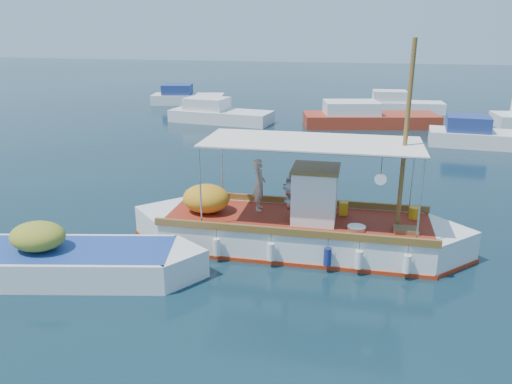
# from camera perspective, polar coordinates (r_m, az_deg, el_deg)

# --- Properties ---
(ground) EXTENTS (160.00, 160.00, 0.00)m
(ground) POSITION_cam_1_polar(r_m,az_deg,el_deg) (14.51, 2.33, -6.65)
(ground) COLOR black
(ground) RESTS_ON ground
(fishing_caique) EXTENTS (9.98, 2.91, 6.09)m
(fishing_caique) POSITION_cam_1_polar(r_m,az_deg,el_deg) (14.53, 4.39, -4.37)
(fishing_caique) COLOR white
(fishing_caique) RESTS_ON ground
(dinghy) EXTENTS (6.76, 2.93, 1.69)m
(dinghy) POSITION_cam_1_polar(r_m,az_deg,el_deg) (13.77, -20.24, -7.69)
(dinghy) COLOR white
(dinghy) RESTS_ON ground
(bg_boat_nw) EXTENTS (7.06, 3.27, 1.80)m
(bg_boat_nw) POSITION_cam_1_polar(r_m,az_deg,el_deg) (34.01, -4.36, 8.79)
(bg_boat_nw) COLOR silver
(bg_boat_nw) RESTS_ON ground
(bg_boat_n) EXTENTS (8.88, 4.62, 1.80)m
(bg_boat_n) POSITION_cam_1_polar(r_m,az_deg,el_deg) (33.30, 12.47, 8.21)
(bg_boat_n) COLOR #9E2F1A
(bg_boat_n) RESTS_ON ground
(bg_boat_ne) EXTENTS (5.63, 2.61, 1.80)m
(bg_boat_ne) POSITION_cam_1_polar(r_m,az_deg,el_deg) (29.53, 24.16, 5.76)
(bg_boat_ne) COLOR silver
(bg_boat_ne) RESTS_ON ground
(bg_boat_far_w) EXTENTS (6.18, 3.42, 1.80)m
(bg_boat_far_w) POSITION_cam_1_polar(r_m,az_deg,el_deg) (42.53, -8.01, 10.59)
(bg_boat_far_w) COLOR silver
(bg_boat_far_w) RESTS_ON ground
(bg_boat_far_n) EXTENTS (6.21, 2.41, 1.80)m
(bg_boat_far_n) POSITION_cam_1_polar(r_m,az_deg,el_deg) (39.42, 15.99, 9.46)
(bg_boat_far_n) COLOR silver
(bg_boat_far_n) RESTS_ON ground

